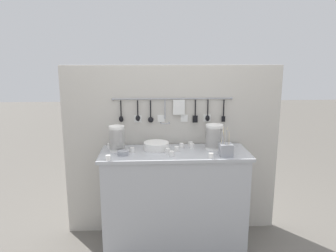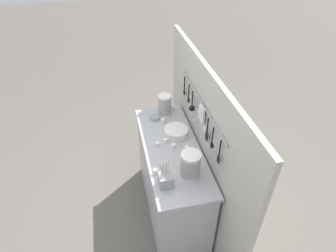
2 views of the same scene
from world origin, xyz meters
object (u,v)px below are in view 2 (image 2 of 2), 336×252
object	(u,v)px
bowl_stack_nested_right	(190,165)
plate_stack	(176,132)
cup_front_right	(173,107)
cup_edge_near	(156,171)
cup_back_left	(186,148)
cup_by_caddy	(173,146)
cup_beside_plates	(140,113)
cup_centre	(194,154)
cup_front_left	(165,141)
cup_back_right	(157,144)
cutlery_caddy	(166,180)
bowl_stack_wide_centre	(165,105)
cup_edge_far	(188,156)
steel_mixing_bowl	(155,118)
cup_mid_row	(163,121)

from	to	relation	value
bowl_stack_nested_right	plate_stack	xyz separation A→B (m)	(-0.55, 0.01, -0.08)
cup_front_right	cup_edge_near	xyz separation A→B (m)	(0.92, -0.36, 0.00)
plate_stack	cup_back_left	distance (m)	0.25
cup_by_caddy	cup_beside_plates	bearing A→B (deg)	-159.23
bowl_stack_nested_right	cup_centre	distance (m)	0.25
cup_front_right	cup_centre	distance (m)	0.79
cup_centre	cup_front_left	bearing A→B (deg)	-137.38
bowl_stack_nested_right	cup_back_right	distance (m)	0.47
cup_back_right	plate_stack	bearing A→B (deg)	121.76
cutlery_caddy	cup_back_left	distance (m)	0.46
cup_front_left	cup_back_right	bearing A→B (deg)	-69.68
cup_by_caddy	cup_edge_near	distance (m)	0.36
cup_front_left	cup_beside_plates	world-z (taller)	same
cup_front_left	cup_beside_plates	size ratio (longest dim) A/B	1.00
cutlery_caddy	bowl_stack_wide_centre	bearing A→B (deg)	168.51
cup_edge_near	cup_centre	bearing A→B (deg)	109.44
cup_back_right	bowl_stack_wide_centre	bearing A→B (deg)	160.22
cup_beside_plates	cup_edge_far	distance (m)	0.83
bowl_stack_nested_right	cup_back_right	world-z (taller)	bowl_stack_nested_right
plate_stack	cup_edge_near	size ratio (longest dim) A/B	5.24
cup_centre	cup_back_right	bearing A→B (deg)	-124.25
steel_mixing_bowl	cup_mid_row	bearing A→B (deg)	43.05
bowl_stack_wide_centre	cup_back_right	xyz separation A→B (m)	(0.50, -0.18, -0.10)
cup_back_right	cup_back_left	bearing A→B (deg)	66.25
cup_back_left	cup_front_right	bearing A→B (deg)	177.37
cutlery_caddy	cup_centre	size ratio (longest dim) A/B	5.86
bowl_stack_nested_right	cup_mid_row	distance (m)	0.79
bowl_stack_nested_right	cup_front_left	xyz separation A→B (m)	(-0.45, -0.12, -0.10)
plate_stack	steel_mixing_bowl	size ratio (longest dim) A/B	2.36
plate_stack	cup_centre	xyz separation A→B (m)	(0.34, 0.09, -0.01)
cup_by_caddy	cup_back_right	bearing A→B (deg)	-111.53
cup_front_right	cup_by_caddy	world-z (taller)	same
cutlery_caddy	cup_beside_plates	bearing A→B (deg)	-176.22
cup_back_left	cup_front_left	size ratio (longest dim) A/B	1.00
cup_by_caddy	bowl_stack_wide_centre	bearing A→B (deg)	176.14
cup_front_right	cup_centre	xyz separation A→B (m)	(0.79, 0.01, 0.00)
plate_stack	bowl_stack_nested_right	bearing A→B (deg)	-1.42
bowl_stack_wide_centre	cup_back_left	bearing A→B (deg)	7.09
cutlery_caddy	bowl_stack_nested_right	bearing A→B (deg)	106.00
steel_mixing_bowl	cup_back_left	xyz separation A→B (m)	(0.55, 0.20, 0.00)
steel_mixing_bowl	cup_mid_row	world-z (taller)	cup_mid_row
cup_beside_plates	cup_edge_near	size ratio (longest dim) A/B	1.00
steel_mixing_bowl	cup_front_right	xyz separation A→B (m)	(-0.15, 0.23, 0.00)
cup_by_caddy	cup_back_right	size ratio (longest dim) A/B	1.00
plate_stack	cup_mid_row	distance (m)	0.24
cup_centre	cup_beside_plates	bearing A→B (deg)	-152.71
cup_beside_plates	cutlery_caddy	bearing A→B (deg)	3.78
plate_stack	cup_mid_row	world-z (taller)	plate_stack
cup_by_caddy	cup_edge_near	world-z (taller)	same
cutlery_caddy	cup_by_caddy	world-z (taller)	cutlery_caddy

